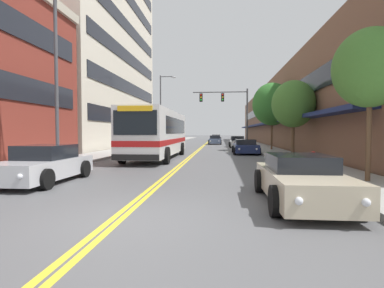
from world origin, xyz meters
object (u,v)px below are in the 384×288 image
car_charcoal_moving_second (216,138)px  street_tree_right_far (272,104)px  street_tree_right_mid (293,104)px  fire_hydrant (313,162)px  car_champagne_parked_right_foreground (300,180)px  city_bus (158,132)px  car_beige_parked_left_mid (157,143)px  car_slate_blue_moving_lead (215,140)px  car_navy_parked_right_far (245,147)px  street_lamp_left_far (162,105)px  traffic_signal_mast (229,106)px  car_white_parked_right_mid (237,142)px  car_silver_parked_left_near (44,165)px  street_tree_right_near (370,68)px  street_lamp_left_near (62,67)px

car_charcoal_moving_second → street_tree_right_far: 35.33m
street_tree_right_mid → fire_hydrant: 9.31m
car_champagne_parked_right_foreground → street_tree_right_mid: size_ratio=0.86×
car_charcoal_moving_second → city_bus: bearing=-94.7°
car_beige_parked_left_mid → car_slate_blue_moving_lead: size_ratio=1.02×
car_navy_parked_right_far → car_charcoal_moving_second: 38.55m
street_lamp_left_far → fire_hydrant: (11.01, -24.88, -4.59)m
car_beige_parked_left_mid → traffic_signal_mast: 9.15m
street_lamp_left_far → street_tree_right_mid: (12.24, -16.20, -1.45)m
city_bus → car_white_parked_right_mid: bearing=67.9°
car_champagne_parked_right_foreground → street_lamp_left_far: bearing=107.6°
street_tree_right_mid → street_tree_right_far: 8.44m
car_silver_parked_left_near → street_tree_right_near: bearing=1.5°
car_charcoal_moving_second → traffic_signal_mast: 30.57m
car_champagne_parked_right_foreground → car_white_parked_right_mid: (0.02, 28.79, 0.01)m
car_white_parked_right_mid → street_tree_right_mid: 16.18m
fire_hydrant → street_tree_right_far: bearing=85.9°
car_champagne_parked_right_foreground → street_tree_right_far: street_tree_right_far is taller
car_charcoal_moving_second → street_tree_right_mid: 43.55m
car_white_parked_right_mid → street_lamp_left_far: (-9.35, 0.59, 4.59)m
car_slate_blue_moving_lead → street_tree_right_near: size_ratio=0.82×
car_navy_parked_right_far → car_charcoal_moving_second: bearing=94.4°
car_silver_parked_left_near → street_lamp_left_near: (-0.77, 2.76, 4.17)m
street_tree_right_far → car_navy_parked_right_far: bearing=-126.6°
traffic_signal_mast → street_tree_right_far: (4.03, -4.40, -0.24)m
car_champagne_parked_right_foreground → street_tree_right_mid: street_tree_right_mid is taller
car_navy_parked_right_far → car_slate_blue_moving_lead: bearing=98.6°
car_charcoal_moving_second → street_lamp_left_far: street_lamp_left_far is taller
city_bus → car_white_parked_right_mid: city_bus is taller
street_lamp_left_near → car_slate_blue_moving_lead: bearing=78.5°
car_white_parked_right_mid → street_tree_right_mid: (2.89, -15.61, 3.15)m
car_white_parked_right_mid → car_beige_parked_left_mid: bearing=-144.7°
car_beige_parked_left_mid → car_white_parked_right_mid: 10.57m
street_tree_right_far → fire_hydrant: 17.57m
car_navy_parked_right_far → fire_hydrant: 13.38m
car_beige_parked_left_mid → street_tree_right_far: bearing=-5.4°
street_lamp_left_near → traffic_signal_mast: bearing=68.5°
car_silver_parked_left_near → traffic_signal_mast: traffic_signal_mast is taller
car_white_parked_right_mid → car_slate_blue_moving_lead: car_white_parked_right_mid is taller
car_navy_parked_right_far → street_tree_right_mid: 6.28m
street_lamp_left_far → street_tree_right_near: bearing=-65.3°
car_silver_parked_left_near → fire_hydrant: 10.42m
car_slate_blue_moving_lead → street_tree_right_far: size_ratio=0.66×
street_lamp_left_near → fire_hydrant: bearing=-3.6°
car_white_parked_right_mid → street_tree_right_mid: street_tree_right_mid is taller
city_bus → fire_hydrant: bearing=-45.8°
car_silver_parked_left_near → street_tree_right_near: size_ratio=0.87×
city_bus → car_charcoal_moving_second: city_bus is taller
fire_hydrant → traffic_signal_mast: bearing=97.4°
car_navy_parked_right_far → street_tree_right_far: street_tree_right_far is taller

